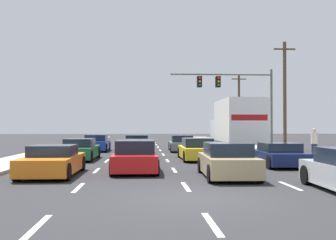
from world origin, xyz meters
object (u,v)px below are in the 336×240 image
Objects in this scene: car_green at (80,150)px; car_orange at (53,161)px; car_gray at (181,144)px; box_truck at (236,124)px; car_black at (137,144)px; utility_pole_far at (239,107)px; pedestrian_near_corner at (314,143)px; car_tan at (227,161)px; car_navy at (279,155)px; car_red at (135,157)px; car_maroon at (138,150)px; car_yellow at (197,150)px; traffic_signal_mast at (230,89)px; car_blue at (97,143)px; utility_pole_mid at (285,94)px.

car_green is 7.49m from car_orange.
car_gray is (6.51, 15.22, 0.02)m from car_orange.
car_orange is at bearing -131.33° from box_truck.
utility_pole_far reaches higher than car_black.
car_black is at bearing 140.89° from pedestrian_near_corner.
car_black is 16.50m from car_tan.
box_truck is at bearing 91.74° from car_navy.
car_black is (3.10, 15.06, 0.03)m from car_orange.
car_green is 7.06m from car_red.
car_yellow is at bearing -21.61° from car_maroon.
pedestrian_near_corner is (10.20, 5.43, 0.37)m from car_red.
car_yellow is (0.13, -8.16, 0.01)m from car_gray.
car_red is 14.37m from car_gray.
car_black is at bearing 151.04° from box_truck.
car_gray is at bearing 128.92° from pedestrian_near_corner.
traffic_signal_mast is at bearing 80.90° from box_truck.
pedestrian_near_corner is (6.67, 7.70, 0.37)m from car_tan.
car_maroon is at bearing -126.68° from traffic_signal_mast.
car_blue is 0.96× the size of car_green.
car_maroon is 0.98× the size of car_red.
car_navy is at bearing -99.70° from utility_pole_far.
box_truck is (3.41, -3.94, 1.50)m from car_gray.
pedestrian_near_corner is at bearing -3.31° from car_yellow.
car_black is 1.03× the size of car_navy.
car_red is 34.24m from utility_pole_far.
utility_pole_far is at bearing 75.97° from car_tan.
pedestrian_near_corner is (2.25, -12.41, -4.28)m from traffic_signal_mast.
car_red is 0.99× the size of car_gray.
car_maroon is (3.29, 0.92, -0.04)m from car_green.
utility_pole_mid is 5.28× the size of pedestrian_near_corner.
utility_pole_mid is (8.45, 17.64, 3.99)m from car_tan.
traffic_signal_mast is at bearing 45.89° from car_green.
car_tan is (0.24, -16.25, 0.04)m from car_gray.
pedestrian_near_corner is at bearing 26.41° from car_orange.
utility_pole_far is (12.17, 18.01, 3.73)m from car_black.
utility_pole_far is at bearing 48.48° from car_blue.
utility_pole_far reaches higher than car_gray.
utility_pole_far reaches higher than car_maroon.
car_black is 7.94m from box_truck.
utility_pole_mid reaches higher than car_gray.
car_gray is at bearing 2.68° from car_black.
car_blue is 6.60m from car_gray.
car_blue is 0.94× the size of car_yellow.
utility_pole_mid is (11.98, 15.37, 3.99)m from car_red.
car_tan is 0.51× the size of utility_pole_far.
car_gray is 0.50× the size of traffic_signal_mast.
utility_pole_mid is at bearing -31.55° from traffic_signal_mast.
car_tan is at bearing -104.45° from box_truck.
car_gray is at bearing -4.66° from car_blue.
car_red is (3.28, -6.26, 0.04)m from car_green.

